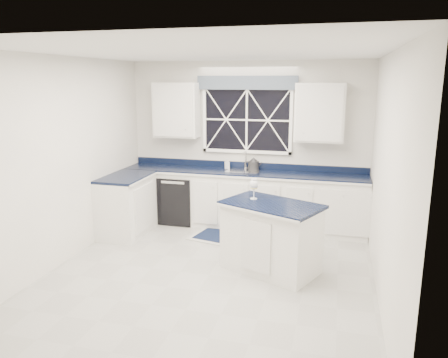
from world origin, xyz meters
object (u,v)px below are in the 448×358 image
(dishwasher, at_px, (180,198))
(faucet, at_px, (246,160))
(island, at_px, (271,237))
(wine_glass, at_px, (254,185))
(kettle, at_px, (253,164))
(soap_bottle, at_px, (227,164))

(dishwasher, relative_size, faucet, 2.72)
(faucet, height_order, island, faucet)
(island, xyz_separation_m, wine_glass, (-0.26, 0.15, 0.63))
(faucet, xyz_separation_m, wine_glass, (0.46, -1.65, -0.02))
(kettle, relative_size, wine_glass, 1.15)
(dishwasher, bearing_deg, wine_glass, -42.99)
(soap_bottle, bearing_deg, wine_glass, -64.42)
(island, distance_m, wine_glass, 0.69)
(dishwasher, relative_size, kettle, 2.69)
(faucet, distance_m, island, 2.04)
(faucet, distance_m, kettle, 0.17)
(kettle, height_order, wine_glass, wine_glass)
(island, distance_m, kettle, 1.91)
(dishwasher, xyz_separation_m, wine_glass, (1.56, -1.45, 0.67))
(kettle, bearing_deg, island, -71.27)
(kettle, relative_size, soap_bottle, 1.76)
(dishwasher, bearing_deg, island, -41.33)
(faucet, distance_m, soap_bottle, 0.32)
(kettle, bearing_deg, wine_glass, -78.41)
(faucet, bearing_deg, soap_bottle, -170.62)
(dishwasher, distance_m, soap_bottle, 1.02)
(wine_glass, bearing_deg, kettle, 101.24)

